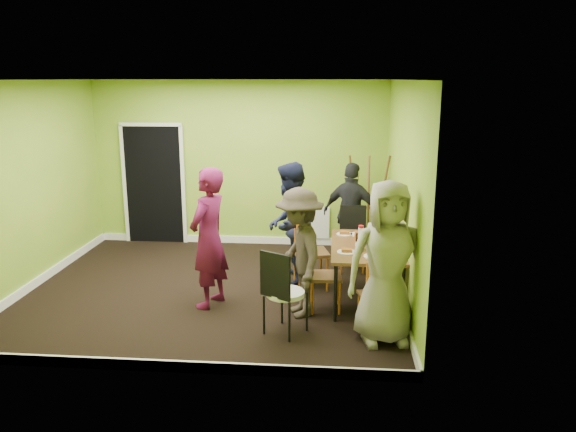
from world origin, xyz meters
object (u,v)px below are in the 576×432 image
object	(u,v)px
thermos	(361,237)
orange_bottle	(356,236)
dining_table	(367,249)
chair_back_end	(353,224)
person_left_far	(290,224)
chair_left_far	(304,245)
blue_bottle	(388,244)
easel	(368,205)
person_front_end	(387,263)
person_left_near	(300,253)
chair_left_near	(319,269)
chair_bentwood	(282,289)
chair_front_end	(378,291)
person_back_end	(352,214)
person_standing	(209,238)

from	to	relation	value
thermos	orange_bottle	xyz separation A→B (m)	(-0.05, 0.26, -0.07)
dining_table	orange_bottle	world-z (taller)	orange_bottle
chair_back_end	person_left_far	size ratio (longest dim) A/B	0.56
chair_left_far	blue_bottle	distance (m)	1.27
easel	person_front_end	size ratio (longest dim) A/B	0.92
easel	person_left_near	world-z (taller)	easel
easel	person_left_near	distance (m)	2.71
chair_left_near	person_left_near	xyz separation A→B (m)	(-0.23, -0.17, 0.26)
chair_back_end	chair_bentwood	xyz separation A→B (m)	(-0.85, -2.43, -0.12)
dining_table	chair_front_end	size ratio (longest dim) A/B	1.70
chair_left_far	chair_front_end	xyz separation A→B (m)	(0.90, -1.33, -0.11)
dining_table	person_back_end	world-z (taller)	person_back_end
easel	orange_bottle	size ratio (longest dim) A/B	18.81
dining_table	chair_left_far	size ratio (longest dim) A/B	1.39
chair_back_end	orange_bottle	bearing A→B (deg)	90.39
chair_left_far	easel	size ratio (longest dim) A/B	0.66
chair_back_end	blue_bottle	xyz separation A→B (m)	(0.37, -1.61, 0.18)
person_front_end	chair_front_end	bearing A→B (deg)	98.70
dining_table	person_back_end	bearing A→B (deg)	95.68
chair_bentwood	person_left_near	bearing A→B (deg)	104.93
thermos	person_standing	bearing A→B (deg)	-171.15
chair_back_end	chair_left_near	bearing A→B (deg)	75.01
dining_table	chair_left_far	xyz separation A→B (m)	(-0.82, 0.39, -0.09)
chair_left_near	chair_bentwood	xyz separation A→B (m)	(-0.39, -0.75, 0.02)
chair_left_far	easel	distance (m)	1.90
chair_bentwood	dining_table	bearing A→B (deg)	78.22
person_standing	orange_bottle	bearing A→B (deg)	125.66
easel	person_left_far	size ratio (longest dim) A/B	0.96
chair_back_end	blue_bottle	world-z (taller)	chair_back_end
person_left_far	person_back_end	world-z (taller)	person_left_far
chair_left_far	blue_bottle	size ratio (longest dim) A/B	5.34
person_standing	person_back_end	size ratio (longest dim) A/B	1.12
easel	person_standing	world-z (taller)	person_standing
chair_bentwood	easel	distance (m)	3.32
dining_table	easel	distance (m)	2.03
easel	person_left_near	xyz separation A→B (m)	(-0.94, -2.54, -0.03)
chair_front_end	orange_bottle	world-z (taller)	chair_front_end
chair_front_end	easel	xyz separation A→B (m)	(0.03, 2.97, 0.32)
blue_bottle	chair_front_end	bearing A→B (deg)	-102.63
chair_front_end	person_standing	bearing A→B (deg)	149.71
chair_bentwood	thermos	distance (m)	1.44
dining_table	person_left_far	xyz separation A→B (m)	(-1.03, 0.54, 0.16)
person_front_end	person_standing	bearing A→B (deg)	149.17
chair_back_end	orange_bottle	size ratio (longest dim) A/B	10.88
blue_bottle	person_left_near	xyz separation A→B (m)	(-1.06, -0.24, -0.06)
dining_table	chair_front_end	xyz separation A→B (m)	(0.09, -0.94, -0.20)
chair_left_near	person_left_far	size ratio (longest dim) A/B	0.55
chair_bentwood	thermos	xyz separation A→B (m)	(0.90, 1.07, 0.32)
person_left_far	person_back_end	bearing A→B (deg)	146.37
person_standing	person_front_end	distance (m)	2.28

